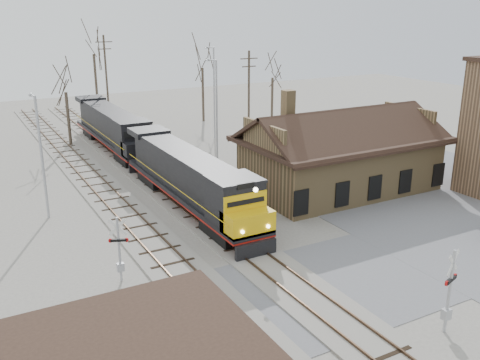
% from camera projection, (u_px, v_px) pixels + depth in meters
% --- Properties ---
extents(ground, '(140.00, 140.00, 0.00)m').
position_uv_depth(ground, '(302.00, 293.00, 26.83)').
color(ground, '#9C978D').
rests_on(ground, ground).
extents(road, '(60.00, 9.00, 0.03)m').
position_uv_depth(road, '(302.00, 293.00, 26.82)').
color(road, slate).
rests_on(road, ground).
extents(parking_lot, '(22.00, 26.00, 0.03)m').
position_uv_depth(parking_lot, '(475.00, 207.00, 38.44)').
color(parking_lot, slate).
rests_on(parking_lot, ground).
extents(track_main, '(3.40, 90.00, 0.24)m').
position_uv_depth(track_main, '(184.00, 202.00, 39.31)').
color(track_main, '#9C978D').
rests_on(track_main, ground).
extents(track_siding, '(3.40, 90.00, 0.24)m').
position_uv_depth(track_siding, '(124.00, 213.00, 37.23)').
color(track_siding, '#9C978D').
rests_on(track_siding, ground).
extents(depot, '(15.20, 9.31, 7.90)m').
position_uv_depth(depot, '(340.00, 160.00, 41.61)').
color(depot, olive).
rests_on(depot, ground).
extents(locomotive_lead, '(2.83, 18.94, 4.20)m').
position_uv_depth(locomotive_lead, '(192.00, 180.00, 37.32)').
color(locomotive_lead, black).
rests_on(locomotive_lead, ground).
extents(locomotive_trailing, '(2.83, 18.94, 3.98)m').
position_uv_depth(locomotive_trailing, '(113.00, 129.00, 53.33)').
color(locomotive_trailing, black).
rests_on(locomotive_trailing, ground).
extents(crossbuck_near, '(1.10, 0.42, 3.97)m').
position_uv_depth(crossbuck_near, '(449.00, 294.00, 23.07)').
color(crossbuck_near, '#A5A8AD').
rests_on(crossbuck_near, ground).
extents(crossbuck_far, '(0.98, 0.47, 3.61)m').
position_uv_depth(crossbuck_far, '(119.00, 251.00, 27.50)').
color(crossbuck_far, '#A5A8AD').
rests_on(crossbuck_far, ground).
extents(streetlight_a, '(0.25, 2.04, 8.35)m').
position_uv_depth(streetlight_a, '(41.00, 150.00, 35.25)').
color(streetlight_a, '#A5A8AD').
rests_on(streetlight_a, ground).
extents(streetlight_b, '(0.25, 2.04, 9.39)m').
position_uv_depth(streetlight_b, '(216.00, 107.00, 48.00)').
color(streetlight_b, '#A5A8AD').
rests_on(streetlight_b, ground).
extents(streetlight_c, '(0.25, 2.04, 9.81)m').
position_uv_depth(streetlight_c, '(214.00, 89.00, 57.33)').
color(streetlight_c, '#A5A8AD').
rests_on(streetlight_c, ground).
extents(utility_pole_b, '(2.00, 0.24, 10.74)m').
position_uv_depth(utility_pole_b, '(107.00, 80.00, 63.44)').
color(utility_pole_b, '#382D23').
rests_on(utility_pole_b, ground).
extents(utility_pole_c, '(2.00, 0.24, 9.57)m').
position_uv_depth(utility_pole_c, '(249.00, 95.00, 55.68)').
color(utility_pole_c, '#382D23').
rests_on(utility_pole_c, ground).
extents(tree_b, '(3.71, 3.71, 9.08)m').
position_uv_depth(tree_b, '(65.00, 83.00, 53.78)').
color(tree_b, '#382D23').
rests_on(tree_b, ground).
extents(tree_c, '(5.48, 5.48, 13.43)m').
position_uv_depth(tree_c, '(93.00, 43.00, 66.25)').
color(tree_c, '#382D23').
rests_on(tree_c, ground).
extents(tree_d, '(4.44, 4.44, 10.88)m').
position_uv_depth(tree_d, '(202.00, 59.00, 65.55)').
color(tree_d, '#382D23').
rests_on(tree_d, ground).
extents(tree_e, '(3.48, 3.48, 8.53)m').
position_uv_depth(tree_e, '(273.00, 71.00, 67.92)').
color(tree_e, '#382D23').
rests_on(tree_e, ground).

